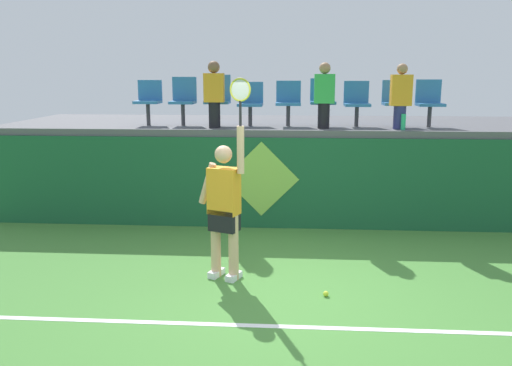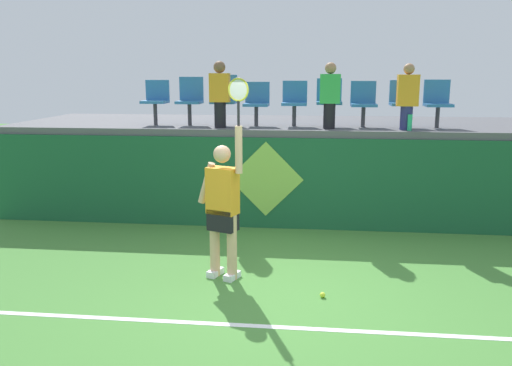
# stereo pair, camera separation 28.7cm
# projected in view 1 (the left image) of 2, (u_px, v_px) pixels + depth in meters

# --- Properties ---
(ground_plane) EXTENTS (40.00, 40.00, 0.00)m
(ground_plane) POSITION_uv_depth(u_px,v_px,m) (281.00, 297.00, 6.20)
(ground_plane) COLOR #478438
(court_back_wall) EXTENTS (10.54, 0.20, 1.55)m
(court_back_wall) POSITION_uv_depth(u_px,v_px,m) (285.00, 183.00, 8.89)
(court_back_wall) COLOR #195633
(court_back_wall) RESTS_ON ground_plane
(spectator_platform) EXTENTS (10.54, 3.12, 0.12)m
(spectator_platform) POSITION_uv_depth(u_px,v_px,m) (287.00, 125.00, 10.19)
(spectator_platform) COLOR #56565B
(spectator_platform) RESTS_ON court_back_wall
(court_baseline_stripe) EXTENTS (9.49, 0.08, 0.01)m
(court_baseline_stripe) POSITION_uv_depth(u_px,v_px,m) (280.00, 326.00, 5.48)
(court_baseline_stripe) COLOR white
(court_baseline_stripe) RESTS_ON ground_plane
(tennis_player) EXTENTS (0.71, 0.38, 2.55)m
(tennis_player) POSITION_uv_depth(u_px,v_px,m) (224.00, 205.00, 6.59)
(tennis_player) COLOR white
(tennis_player) RESTS_ON ground_plane
(tennis_ball) EXTENTS (0.07, 0.07, 0.07)m
(tennis_ball) POSITION_uv_depth(u_px,v_px,m) (326.00, 294.00, 6.22)
(tennis_ball) COLOR #D1E533
(tennis_ball) RESTS_ON ground_plane
(water_bottle) EXTENTS (0.08, 0.08, 0.27)m
(water_bottle) POSITION_uv_depth(u_px,v_px,m) (403.00, 122.00, 8.70)
(water_bottle) COLOR #26B272
(water_bottle) RESTS_ON spectator_platform
(stadium_chair_0) EXTENTS (0.44, 0.42, 0.81)m
(stadium_chair_0) POSITION_uv_depth(u_px,v_px,m) (149.00, 99.00, 9.48)
(stadium_chair_0) COLOR #38383D
(stadium_chair_0) RESTS_ON spectator_platform
(stadium_chair_1) EXTENTS (0.44, 0.42, 0.86)m
(stadium_chair_1) POSITION_uv_depth(u_px,v_px,m) (183.00, 98.00, 9.45)
(stadium_chair_1) COLOR #38383D
(stadium_chair_1) RESTS_ON spectator_platform
(stadium_chair_2) EXTENTS (0.44, 0.42, 0.90)m
(stadium_chair_2) POSITION_uv_depth(u_px,v_px,m) (218.00, 97.00, 9.40)
(stadium_chair_2) COLOR #38383D
(stadium_chair_2) RESTS_ON spectator_platform
(stadium_chair_3) EXTENTS (0.44, 0.42, 0.78)m
(stadium_chair_3) POSITION_uv_depth(u_px,v_px,m) (251.00, 101.00, 9.37)
(stadium_chair_3) COLOR #38383D
(stadium_chair_3) RESTS_ON spectator_platform
(stadium_chair_4) EXTENTS (0.44, 0.42, 0.80)m
(stadium_chair_4) POSITION_uv_depth(u_px,v_px,m) (288.00, 100.00, 9.32)
(stadium_chair_4) COLOR #38383D
(stadium_chair_4) RESTS_ON spectator_platform
(stadium_chair_5) EXTENTS (0.44, 0.42, 0.84)m
(stadium_chair_5) POSITION_uv_depth(u_px,v_px,m) (323.00, 99.00, 9.28)
(stadium_chair_5) COLOR #38383D
(stadium_chair_5) RESTS_ON spectator_platform
(stadium_chair_6) EXTENTS (0.44, 0.42, 0.79)m
(stadium_chair_6) POSITION_uv_depth(u_px,v_px,m) (357.00, 101.00, 9.24)
(stadium_chair_6) COLOR #38383D
(stadium_chair_6) RESTS_ON spectator_platform
(stadium_chair_7) EXTENTS (0.44, 0.42, 0.81)m
(stadium_chair_7) POSITION_uv_depth(u_px,v_px,m) (395.00, 100.00, 9.19)
(stadium_chair_7) COLOR #38383D
(stadium_chair_7) RESTS_ON spectator_platform
(stadium_chair_8) EXTENTS (0.44, 0.42, 0.82)m
(stadium_chair_8) POSITION_uv_depth(u_px,v_px,m) (429.00, 100.00, 9.16)
(stadium_chair_8) COLOR #38383D
(stadium_chair_8) RESTS_ON spectator_platform
(spectator_0) EXTENTS (0.34, 0.20, 1.09)m
(spectator_0) POSITION_uv_depth(u_px,v_px,m) (401.00, 96.00, 8.74)
(spectator_0) COLOR navy
(spectator_0) RESTS_ON spectator_platform
(spectator_1) EXTENTS (0.34, 0.20, 1.13)m
(spectator_1) POSITION_uv_depth(u_px,v_px,m) (214.00, 93.00, 8.96)
(spectator_1) COLOR black
(spectator_1) RESTS_ON spectator_platform
(spectator_2) EXTENTS (0.34, 0.20, 1.11)m
(spectator_2) POSITION_uv_depth(u_px,v_px,m) (324.00, 94.00, 8.86)
(spectator_2) COLOR black
(spectator_2) RESTS_ON spectator_platform
(wall_signage_mount) EXTENTS (1.27, 0.01, 1.49)m
(wall_signage_mount) POSITION_uv_depth(u_px,v_px,m) (261.00, 228.00, 8.98)
(wall_signage_mount) COLOR #195633
(wall_signage_mount) RESTS_ON ground_plane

